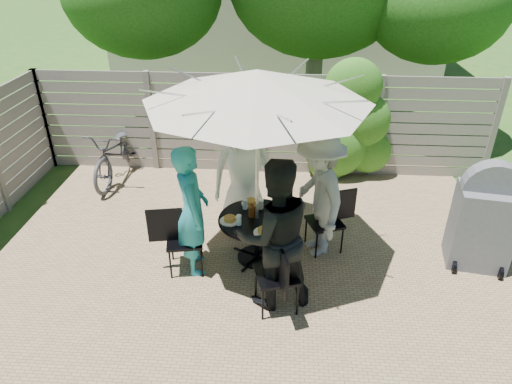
# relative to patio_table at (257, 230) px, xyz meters

# --- Properties ---
(patio_table) EXTENTS (1.25, 1.25, 0.66)m
(patio_table) POSITION_rel_patio_table_xyz_m (0.00, 0.00, 0.00)
(patio_table) COLOR black
(patio_table) RESTS_ON ground
(umbrella) EXTENTS (3.33, 3.33, 2.58)m
(umbrella) POSITION_rel_patio_table_xyz_m (0.00, 0.00, 1.93)
(umbrella) COLOR silver
(umbrella) RESTS_ON ground
(chair_back) EXTENTS (0.51, 0.67, 0.87)m
(chair_back) POSITION_rel_patio_table_xyz_m (-0.28, 0.92, -0.19)
(chair_back) COLOR black
(chair_back) RESTS_ON ground
(person_back) EXTENTS (1.02, 0.82, 1.82)m
(person_back) POSITION_rel_patio_table_xyz_m (-0.25, 0.79, 0.45)
(person_back) COLOR white
(person_back) RESTS_ON ground
(chair_left) EXTENTS (0.71, 0.52, 0.93)m
(chair_left) POSITION_rel_patio_table_xyz_m (-0.92, -0.28, -0.18)
(chair_left) COLOR black
(chair_left) RESTS_ON ground
(person_left) EXTENTS (0.59, 0.73, 1.75)m
(person_left) POSITION_rel_patio_table_xyz_m (-0.79, -0.25, 0.42)
(person_left) COLOR teal
(person_left) RESTS_ON ground
(chair_front) EXTENTS (0.57, 0.74, 0.97)m
(chair_front) POSITION_rel_patio_table_xyz_m (0.28, -0.92, -0.17)
(chair_front) COLOR black
(chair_front) RESTS_ON ground
(person_front) EXTENTS (1.08, 0.95, 1.87)m
(person_front) POSITION_rel_patio_table_xyz_m (0.25, -0.79, 0.48)
(person_front) COLOR black
(person_front) RESTS_ON ground
(chair_right) EXTENTS (0.69, 0.56, 0.91)m
(chair_right) POSITION_rel_patio_table_xyz_m (0.92, 0.29, -0.18)
(chair_right) COLOR black
(chair_right) RESTS_ON ground
(person_right) EXTENTS (0.97, 1.29, 1.77)m
(person_right) POSITION_rel_patio_table_xyz_m (0.79, 0.25, 0.43)
(person_right) COLOR #9D9B99
(person_right) RESTS_ON ground
(plate_back) EXTENTS (0.26, 0.26, 0.06)m
(plate_back) POSITION_rel_patio_table_xyz_m (-0.11, 0.34, 0.22)
(plate_back) COLOR white
(plate_back) RESTS_ON patio_table
(plate_left) EXTENTS (0.26, 0.26, 0.06)m
(plate_left) POSITION_rel_patio_table_xyz_m (-0.34, -0.11, 0.22)
(plate_left) COLOR white
(plate_left) RESTS_ON patio_table
(plate_front) EXTENTS (0.26, 0.26, 0.06)m
(plate_front) POSITION_rel_patio_table_xyz_m (0.11, -0.34, 0.22)
(plate_front) COLOR white
(plate_front) RESTS_ON patio_table
(plate_right) EXTENTS (0.26, 0.26, 0.06)m
(plate_right) POSITION_rel_patio_table_xyz_m (0.34, 0.11, 0.22)
(plate_right) COLOR white
(plate_right) RESTS_ON patio_table
(glass_back) EXTENTS (0.07, 0.07, 0.14)m
(glass_back) POSITION_rel_patio_table_xyz_m (-0.18, 0.22, 0.27)
(glass_back) COLOR silver
(glass_back) RESTS_ON patio_table
(glass_left) EXTENTS (0.07, 0.07, 0.14)m
(glass_left) POSITION_rel_patio_table_xyz_m (-0.22, -0.18, 0.27)
(glass_left) COLOR silver
(glass_left) RESTS_ON patio_table
(glass_front) EXTENTS (0.07, 0.07, 0.14)m
(glass_front) POSITION_rel_patio_table_xyz_m (0.18, -0.22, 0.27)
(glass_front) COLOR silver
(glass_front) RESTS_ON patio_table
(glass_right) EXTENTS (0.07, 0.07, 0.14)m
(glass_right) POSITION_rel_patio_table_xyz_m (0.22, 0.18, 0.27)
(glass_right) COLOR silver
(glass_right) RESTS_ON patio_table
(syrup_jug) EXTENTS (0.09, 0.09, 0.16)m
(syrup_jug) POSITION_rel_patio_table_xyz_m (-0.07, 0.03, 0.28)
(syrup_jug) COLOR #59280C
(syrup_jug) RESTS_ON patio_table
(coffee_cup) EXTENTS (0.08, 0.08, 0.12)m
(coffee_cup) POSITION_rel_patio_table_xyz_m (0.03, 0.24, 0.26)
(coffee_cup) COLOR #C6B293
(coffee_cup) RESTS_ON patio_table
(bicycle) EXTENTS (0.79, 1.93, 0.99)m
(bicycle) POSITION_rel_patio_table_xyz_m (-2.64, 2.25, 0.04)
(bicycle) COLOR #333338
(bicycle) RESTS_ON ground
(bbq_grill) EXTENTS (0.81, 0.67, 1.49)m
(bbq_grill) POSITION_rel_patio_table_xyz_m (2.90, 0.11, 0.22)
(bbq_grill) COLOR #59595E
(bbq_grill) RESTS_ON ground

